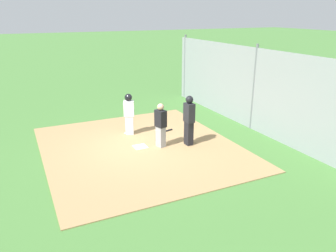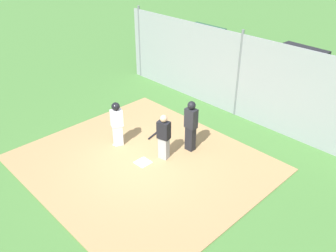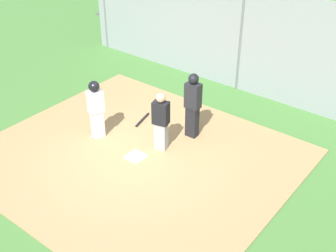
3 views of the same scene
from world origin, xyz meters
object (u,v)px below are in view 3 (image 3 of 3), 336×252
at_px(runner, 96,106).
at_px(parked_car_dark, 303,22).
at_px(catcher, 161,121).
at_px(umpire, 193,104).
at_px(home_plate, 136,156).
at_px(baseball, 93,137).
at_px(baseball_bat, 142,120).

bearing_deg(runner, parked_car_dark, 106.82).
height_order(catcher, parked_car_dark, catcher).
xyz_separation_m(catcher, umpire, (-0.26, -0.96, 0.14)).
bearing_deg(runner, home_plate, 18.83).
bearing_deg(umpire, runner, -53.26).
bearing_deg(catcher, umpire, 151.05).
bearing_deg(umpire, baseball, -50.79).
bearing_deg(parked_car_dark, baseball, -93.25).
relative_size(baseball_bat, baseball, 10.18).
distance_m(runner, baseball_bat, 1.61).
bearing_deg(baseball_bat, baseball, -30.64).
height_order(home_plate, umpire, umpire).
bearing_deg(home_plate, umpire, -107.38).
xyz_separation_m(home_plate, parked_car_dark, (0.29, -10.36, 0.57)).
xyz_separation_m(runner, parked_car_dark, (-1.10, -10.26, -0.31)).
bearing_deg(baseball_bat, runner, -31.10).
height_order(home_plate, parked_car_dark, parked_car_dark).
height_order(catcher, umpire, umpire).
xyz_separation_m(umpire, parked_car_dark, (0.80, -8.73, -0.35)).
relative_size(catcher, runner, 0.98).
bearing_deg(home_plate, runner, -4.12).
bearing_deg(catcher, runner, -84.85).
xyz_separation_m(catcher, runner, (1.64, 0.57, 0.10)).
distance_m(home_plate, catcher, 1.07).
xyz_separation_m(baseball_bat, baseball, (0.43, 1.47, 0.01)).
xyz_separation_m(runner, baseball, (0.04, 0.17, -0.86)).
height_order(umpire, baseball_bat, umpire).
height_order(baseball, parked_car_dark, parked_car_dark).
bearing_deg(home_plate, baseball_bat, -54.46).
xyz_separation_m(home_plate, catcher, (-0.25, -0.67, 0.79)).
distance_m(runner, baseball, 0.88).
height_order(umpire, parked_car_dark, umpire).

